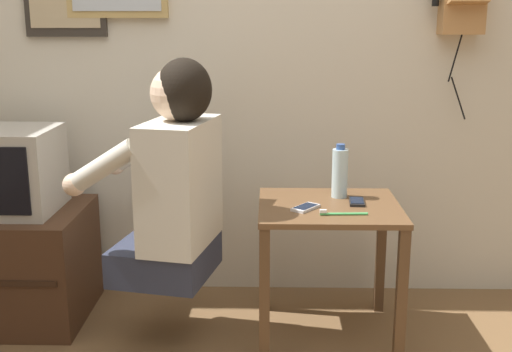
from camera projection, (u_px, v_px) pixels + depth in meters
wall_back at (235, 24)px, 2.91m from camera, size 6.80×0.05×2.55m
side_table at (329, 231)px, 2.61m from camera, size 0.57×0.52×0.57m
person at (174, 179)px, 2.50m from camera, size 0.58×0.52×0.87m
tv_stand at (6, 264)px, 2.83m from camera, size 0.70×0.55×0.49m
television at (2, 170)px, 2.72m from camera, size 0.46×0.39×0.36m
cell_phone_held at (306, 208)px, 2.52m from camera, size 0.12×0.14×0.01m
cell_phone_spare at (357, 202)px, 2.60m from camera, size 0.07×0.13×0.01m
water_bottle at (340, 172)px, 2.67m from camera, size 0.07×0.07×0.23m
toothbrush at (340, 213)px, 2.44m from camera, size 0.18×0.02×0.02m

